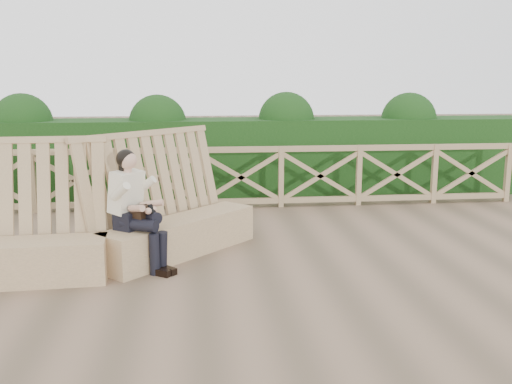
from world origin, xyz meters
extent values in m
plane|color=brown|center=(0.00, 0.00, 0.00)|extent=(60.00, 60.00, 0.00)
cube|color=#927553|center=(-3.01, -0.05, 0.24)|extent=(2.36, 0.62, 0.49)
cube|color=#927553|center=(-3.03, 0.22, 0.82)|extent=(2.35, 0.58, 1.60)
cube|color=#927553|center=(-1.02, 0.83, 0.24)|extent=(2.00, 2.00, 0.49)
cube|color=#927553|center=(-1.22, 1.03, 0.82)|extent=(1.97, 1.97, 1.60)
cube|color=black|center=(-1.61, 0.39, 0.60)|extent=(0.42, 0.44, 0.22)
cube|color=beige|center=(-1.65, 0.42, 0.94)|extent=(0.46, 0.49, 0.52)
sphere|color=tan|center=(-1.61, 0.39, 1.31)|extent=(0.29, 0.29, 0.21)
sphere|color=black|center=(-1.63, 0.41, 1.33)|extent=(0.32, 0.32, 0.23)
cylinder|color=black|center=(-1.49, 0.20, 0.58)|extent=(0.46, 0.39, 0.15)
cylinder|color=black|center=(-1.41, 0.34, 0.65)|extent=(0.47, 0.39, 0.17)
cylinder|color=black|center=(-1.31, 0.06, 0.24)|extent=(0.17, 0.17, 0.49)
cylinder|color=black|center=(-1.23, 0.15, 0.24)|extent=(0.17, 0.17, 0.49)
cube|color=black|center=(-1.24, 0.01, 0.04)|extent=(0.25, 0.21, 0.08)
cube|color=black|center=(-1.16, 0.08, 0.04)|extent=(0.25, 0.21, 0.08)
cube|color=black|center=(-1.45, 0.31, 0.70)|extent=(0.28, 0.31, 0.18)
cube|color=black|center=(-1.33, 0.20, 0.76)|extent=(0.11, 0.11, 0.12)
cube|color=#8F7853|center=(0.00, 3.50, 1.05)|extent=(10.10, 0.07, 0.10)
cube|color=#8F7853|center=(0.00, 3.50, 0.12)|extent=(10.10, 0.07, 0.10)
cube|color=black|center=(0.00, 4.70, 0.75)|extent=(12.00, 1.20, 1.50)
camera|label=1|loc=(-0.83, -6.43, 2.26)|focal=40.00mm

